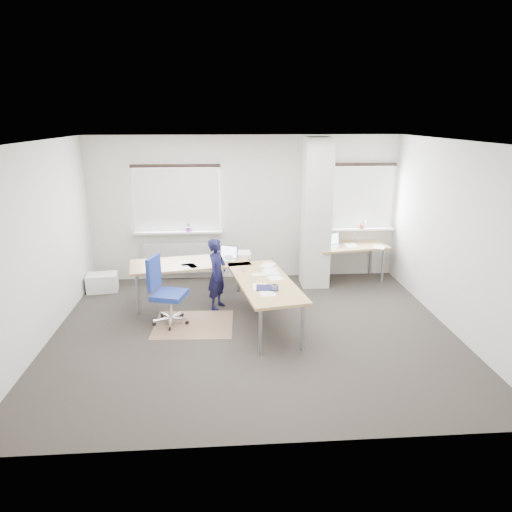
{
  "coord_description": "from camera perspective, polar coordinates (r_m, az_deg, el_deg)",
  "views": [
    {
      "loc": [
        -0.41,
        -6.27,
        3.11
      ],
      "look_at": [
        0.1,
        0.9,
        0.92
      ],
      "focal_mm": 32.0,
      "sensor_mm": 36.0,
      "label": 1
    }
  ],
  "objects": [
    {
      "name": "ground",
      "position": [
        7.01,
        -0.31,
        -9.38
      ],
      "size": [
        6.0,
        6.0,
        0.0
      ],
      "primitive_type": "plane",
      "color": "#2B2722",
      "rests_on": "ground"
    },
    {
      "name": "room_shell",
      "position": [
        6.89,
        0.94,
        5.54
      ],
      "size": [
        6.04,
        5.04,
        2.82
      ],
      "color": "beige",
      "rests_on": "ground"
    },
    {
      "name": "person",
      "position": [
        7.64,
        -4.87,
        -2.23
      ],
      "size": [
        0.45,
        0.52,
        1.21
      ],
      "primitive_type": "imported",
      "rotation": [
        0.0,
        0.0,
        1.14
      ],
      "color": "black",
      "rests_on": "ground"
    },
    {
      "name": "white_crate",
      "position": [
        8.97,
        -18.65,
        -3.14
      ],
      "size": [
        0.59,
        0.45,
        0.33
      ],
      "primitive_type": "cube",
      "rotation": [
        0.0,
        0.0,
        0.13
      ],
      "color": "white",
      "rests_on": "ground"
    },
    {
      "name": "desk_side",
      "position": [
        9.07,
        11.63,
        1.09
      ],
      "size": [
        1.5,
        0.93,
        1.22
      ],
      "rotation": [
        0.0,
        0.0,
        0.17
      ],
      "color": "#9D7443",
      "rests_on": "ground"
    },
    {
      "name": "floor_mat",
      "position": [
        7.29,
        -7.81,
        -8.47
      ],
      "size": [
        1.26,
        1.08,
        0.01
      ],
      "primitive_type": "cube",
      "rotation": [
        0.0,
        0.0,
        -0.04
      ],
      "color": "brown",
      "rests_on": "ground"
    },
    {
      "name": "task_chair",
      "position": [
        7.29,
        -10.99,
        -6.05
      ],
      "size": [
        0.61,
        0.59,
        1.08
      ],
      "rotation": [
        0.0,
        0.0,
        -0.28
      ],
      "color": "navy",
      "rests_on": "ground"
    },
    {
      "name": "desk_main",
      "position": [
        7.43,
        -3.55,
        -2.08
      ],
      "size": [
        2.82,
        2.63,
        0.96
      ],
      "rotation": [
        0.0,
        0.0,
        0.17
      ],
      "color": "#9D7443",
      "rests_on": "ground"
    }
  ]
}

